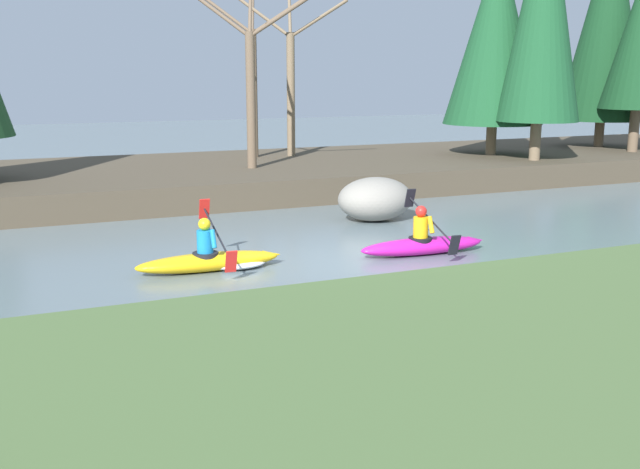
{
  "coord_description": "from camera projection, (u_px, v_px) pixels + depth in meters",
  "views": [
    {
      "loc": [
        -6.02,
        -12.79,
        3.6
      ],
      "look_at": [
        -0.44,
        0.18,
        0.55
      ],
      "focal_mm": 42.0,
      "sensor_mm": 36.0,
      "label": 1
    }
  ],
  "objects": [
    {
      "name": "conifer_tree_right",
      "position": [
        608.0,
        19.0,
        28.43
      ],
      "size": [
        3.33,
        3.33,
        8.69
      ],
      "color": "brown",
      "rests_on": "riverbank_far"
    },
    {
      "name": "bare_tree_mid_upstream",
      "position": [
        253.0,
        78.0,
        25.32
      ],
      "size": [
        3.15,
        3.12,
        5.69
      ],
      "color": "brown",
      "rests_on": "riverbank_far"
    },
    {
      "name": "riverbank_near",
      "position": [
        608.0,
        373.0,
        8.29
      ],
      "size": [
        44.0,
        7.25,
        0.68
      ],
      "color": "#4C6638",
      "rests_on": "ground"
    },
    {
      "name": "bare_tree_mid_downstream",
      "position": [
        291.0,
        79.0,
        25.8
      ],
      "size": [
        3.09,
        3.06,
        5.57
      ],
      "color": "#7A664C",
      "rests_on": "riverbank_far"
    },
    {
      "name": "boulder_midstream",
      "position": [
        375.0,
        199.0,
        18.54
      ],
      "size": [
        1.92,
        1.5,
        1.09
      ],
      "color": "gray",
      "rests_on": "ground"
    },
    {
      "name": "riverbank_far",
      "position": [
        208.0,
        177.0,
        23.58
      ],
      "size": [
        44.0,
        8.38,
        0.76
      ],
      "color": "#4C4233",
      "rests_on": "ground"
    },
    {
      "name": "kayaker_middle",
      "position": [
        214.0,
        260.0,
        13.92
      ],
      "size": [
        2.77,
        2.06,
        1.2
      ],
      "rotation": [
        0.0,
        0.0,
        -0.02
      ],
      "color": "yellow",
      "rests_on": "ground"
    },
    {
      "name": "ground_plane",
      "position": [
        344.0,
        262.0,
        14.57
      ],
      "size": [
        90.0,
        90.0,
        0.0
      ],
      "primitive_type": "plane",
      "color": "slate"
    },
    {
      "name": "bare_tree_upstream",
      "position": [
        251.0,
        84.0,
        22.4
      ],
      "size": [
        2.98,
        2.95,
        5.36
      ],
      "color": "brown",
      "rests_on": "riverbank_far"
    },
    {
      "name": "conifer_tree_centre",
      "position": [
        543.0,
        5.0,
        23.88
      ],
      "size": [
        2.68,
        2.68,
        8.7
      ],
      "color": "#7A664C",
      "rests_on": "riverbank_far"
    },
    {
      "name": "conifer_tree_mid_left",
      "position": [
        496.0,
        34.0,
        25.67
      ],
      "size": [
        3.45,
        3.45,
        7.26
      ],
      "color": "#7A664C",
      "rests_on": "riverbank_far"
    },
    {
      "name": "kayaker_lead",
      "position": [
        423.0,
        243.0,
        15.15
      ],
      "size": [
        2.79,
        2.07,
        1.2
      ],
      "rotation": [
        0.0,
        0.0,
        -0.06
      ],
      "color": "#C61999",
      "rests_on": "ground"
    }
  ]
}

